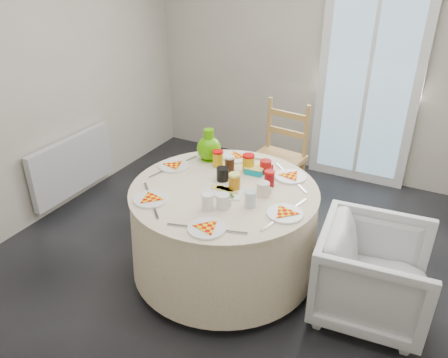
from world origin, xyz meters
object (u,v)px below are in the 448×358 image
at_px(wooden_chair, 276,161).
at_px(green_pitcher, 209,143).
at_px(armchair, 375,267).
at_px(radiator, 73,165).
at_px(table, 224,229).

distance_m(wooden_chair, green_pitcher, 0.88).
bearing_deg(armchair, wooden_chair, 41.56).
relative_size(radiator, table, 0.73).
bearing_deg(wooden_chair, radiator, -147.59).
relative_size(table, green_pitcher, 5.48).
bearing_deg(table, green_pitcher, 131.53).
xyz_separation_m(radiator, armchair, (2.87, -0.23, 0.01)).
bearing_deg(green_pitcher, armchair, -10.05).
distance_m(table, green_pitcher, 0.70).
relative_size(table, wooden_chair, 1.36).
relative_size(radiator, green_pitcher, 3.98).
height_order(radiator, armchair, armchair).
bearing_deg(table, radiator, 171.04).
bearing_deg(radiator, armchair, -4.53).
xyz_separation_m(table, armchair, (1.08, 0.05, 0.02)).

